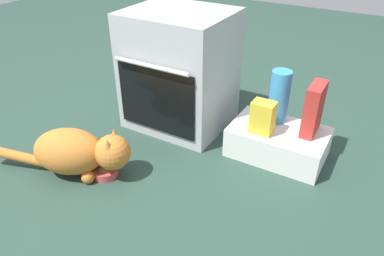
# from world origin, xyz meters

# --- Properties ---
(ground) EXTENTS (8.00, 8.00, 0.00)m
(ground) POSITION_xyz_m (0.00, 0.00, 0.00)
(ground) COLOR #284238
(oven) EXTENTS (0.60, 0.56, 0.72)m
(oven) POSITION_xyz_m (-0.08, 0.48, 0.36)
(oven) COLOR #B7BABF
(oven) RESTS_ON ground
(pantry_cabinet) EXTENTS (0.52, 0.33, 0.17)m
(pantry_cabinet) POSITION_xyz_m (0.59, 0.43, 0.09)
(pantry_cabinet) COLOR white
(pantry_cabinet) RESTS_ON ground
(food_bowl) EXTENTS (0.13, 0.13, 0.07)m
(food_bowl) POSITION_xyz_m (-0.12, -0.20, 0.03)
(food_bowl) COLOR #C64C47
(food_bowl) RESTS_ON ground
(cat) EXTENTS (0.76, 0.39, 0.27)m
(cat) POSITION_xyz_m (-0.25, -0.25, 0.14)
(cat) COLOR #C6752D
(cat) RESTS_ON ground
(cereal_box) EXTENTS (0.07, 0.18, 0.28)m
(cereal_box) POSITION_xyz_m (0.74, 0.49, 0.31)
(cereal_box) COLOR #B72D28
(cereal_box) RESTS_ON pantry_cabinet
(water_bottle) EXTENTS (0.11, 0.11, 0.30)m
(water_bottle) POSITION_xyz_m (0.54, 0.52, 0.32)
(water_bottle) COLOR #388CD1
(water_bottle) RESTS_ON pantry_cabinet
(snack_bag) EXTENTS (0.12, 0.09, 0.18)m
(snack_bag) POSITION_xyz_m (0.51, 0.36, 0.26)
(snack_bag) COLOR yellow
(snack_bag) RESTS_ON pantry_cabinet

